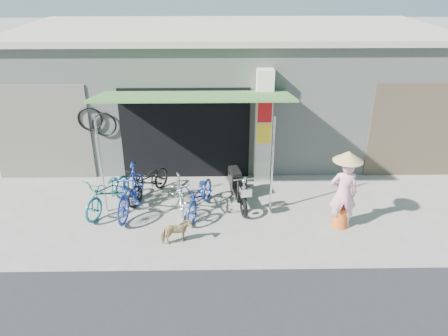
{
  "coord_description": "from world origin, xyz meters",
  "views": [
    {
      "loc": [
        -0.35,
        -8.26,
        5.42
      ],
      "look_at": [
        -0.2,
        1.0,
        1.0
      ],
      "focal_mm": 35.0,
      "sensor_mm": 36.0,
      "label": 1
    }
  ],
  "objects_px": {
    "nun": "(344,191)",
    "moped": "(237,187)",
    "bike_blue": "(131,191)",
    "street_dog": "(176,232)",
    "bike_silver": "(180,194)",
    "bike_black": "(149,182)",
    "bike_teal": "(108,192)",
    "bike_navy": "(200,195)"
  },
  "relations": [
    {
      "from": "bike_teal",
      "to": "bike_navy",
      "type": "bearing_deg",
      "value": 16.49
    },
    {
      "from": "bike_black",
      "to": "moped",
      "type": "relative_size",
      "value": 0.97
    },
    {
      "from": "bike_black",
      "to": "bike_navy",
      "type": "height_order",
      "value": "bike_navy"
    },
    {
      "from": "bike_blue",
      "to": "bike_black",
      "type": "height_order",
      "value": "bike_blue"
    },
    {
      "from": "bike_black",
      "to": "bike_blue",
      "type": "bearing_deg",
      "value": -86.82
    },
    {
      "from": "bike_black",
      "to": "nun",
      "type": "bearing_deg",
      "value": 10.61
    },
    {
      "from": "bike_navy",
      "to": "street_dog",
      "type": "xyz_separation_m",
      "value": [
        -0.46,
        -1.26,
        -0.18
      ]
    },
    {
      "from": "street_dog",
      "to": "bike_blue",
      "type": "bearing_deg",
      "value": 21.47
    },
    {
      "from": "bike_black",
      "to": "bike_navy",
      "type": "distance_m",
      "value": 1.5
    },
    {
      "from": "moped",
      "to": "bike_blue",
      "type": "bearing_deg",
      "value": 177.84
    },
    {
      "from": "bike_black",
      "to": "street_dog",
      "type": "height_order",
      "value": "bike_black"
    },
    {
      "from": "bike_navy",
      "to": "moped",
      "type": "xyz_separation_m",
      "value": [
        0.89,
        0.43,
        -0.01
      ]
    },
    {
      "from": "bike_black",
      "to": "nun",
      "type": "xyz_separation_m",
      "value": [
        4.46,
        -1.39,
        0.46
      ]
    },
    {
      "from": "moped",
      "to": "bike_black",
      "type": "bearing_deg",
      "value": 161.43
    },
    {
      "from": "moped",
      "to": "bike_silver",
      "type": "bearing_deg",
      "value": -177.03
    },
    {
      "from": "bike_teal",
      "to": "bike_silver",
      "type": "height_order",
      "value": "bike_teal"
    },
    {
      "from": "bike_teal",
      "to": "bike_navy",
      "type": "height_order",
      "value": "bike_teal"
    },
    {
      "from": "bike_blue",
      "to": "nun",
      "type": "bearing_deg",
      "value": -0.09
    },
    {
      "from": "bike_black",
      "to": "street_dog",
      "type": "xyz_separation_m",
      "value": [
        0.85,
        -2.01,
        -0.16
      ]
    },
    {
      "from": "bike_blue",
      "to": "bike_navy",
      "type": "relative_size",
      "value": 1.09
    },
    {
      "from": "moped",
      "to": "nun",
      "type": "bearing_deg",
      "value": -35.77
    },
    {
      "from": "bike_teal",
      "to": "bike_blue",
      "type": "height_order",
      "value": "bike_blue"
    },
    {
      "from": "nun",
      "to": "moped",
      "type": "bearing_deg",
      "value": -20.97
    },
    {
      "from": "bike_black",
      "to": "bike_silver",
      "type": "bearing_deg",
      "value": -9.92
    },
    {
      "from": "bike_silver",
      "to": "street_dog",
      "type": "relative_size",
      "value": 2.23
    },
    {
      "from": "street_dog",
      "to": "nun",
      "type": "relative_size",
      "value": 0.36
    },
    {
      "from": "bike_teal",
      "to": "bike_black",
      "type": "distance_m",
      "value": 1.04
    },
    {
      "from": "bike_teal",
      "to": "bike_navy",
      "type": "xyz_separation_m",
      "value": [
        2.17,
        -0.17,
        -0.02
      ]
    },
    {
      "from": "bike_navy",
      "to": "street_dog",
      "type": "height_order",
      "value": "bike_navy"
    },
    {
      "from": "bike_blue",
      "to": "moped",
      "type": "distance_m",
      "value": 2.54
    },
    {
      "from": "bike_teal",
      "to": "bike_silver",
      "type": "distance_m",
      "value": 1.7
    },
    {
      "from": "bike_blue",
      "to": "street_dog",
      "type": "bearing_deg",
      "value": -40.41
    },
    {
      "from": "bike_navy",
      "to": "bike_black",
      "type": "bearing_deg",
      "value": 166.63
    },
    {
      "from": "bike_teal",
      "to": "bike_silver",
      "type": "xyz_separation_m",
      "value": [
        1.69,
        -0.07,
        -0.03
      ]
    },
    {
      "from": "bike_silver",
      "to": "bike_navy",
      "type": "xyz_separation_m",
      "value": [
        0.48,
        -0.1,
        0.01
      ]
    },
    {
      "from": "bike_blue",
      "to": "bike_silver",
      "type": "bearing_deg",
      "value": 10.23
    },
    {
      "from": "bike_silver",
      "to": "nun",
      "type": "bearing_deg",
      "value": -21.41
    },
    {
      "from": "bike_teal",
      "to": "nun",
      "type": "xyz_separation_m",
      "value": [
        5.33,
        -0.81,
        0.43
      ]
    },
    {
      "from": "nun",
      "to": "street_dog",
      "type": "bearing_deg",
      "value": 14.13
    },
    {
      "from": "nun",
      "to": "bike_silver",
      "type": "bearing_deg",
      "value": -7.19
    },
    {
      "from": "bike_teal",
      "to": "moped",
      "type": "xyz_separation_m",
      "value": [
        3.07,
        0.26,
        -0.02
      ]
    },
    {
      "from": "bike_blue",
      "to": "moped",
      "type": "height_order",
      "value": "bike_blue"
    }
  ]
}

